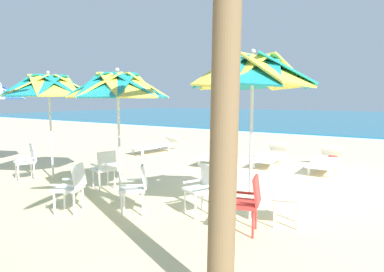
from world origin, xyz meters
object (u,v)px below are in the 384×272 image
(plastic_chair_6, at_px, (27,159))
(sun_lounger_2, at_px, (217,153))
(plastic_chair_4, at_px, (72,185))
(plastic_chair_3, at_px, (137,185))
(plastic_chair_1, at_px, (248,200))
(sun_lounger_1, at_px, (271,155))
(sun_lounger_0, at_px, (326,160))
(plastic_chair_2, at_px, (286,196))
(beach_ball, at_px, (333,156))
(plastic_chair_0, at_px, (202,186))
(sun_lounger_3, at_px, (156,145))
(beach_umbrella_1, at_px, (118,87))
(beach_umbrella_0, at_px, (253,74))
(beach_umbrella_2, at_px, (49,87))
(plastic_chair_5, at_px, (105,167))

(plastic_chair_6, height_order, sun_lounger_2, plastic_chair_6)
(plastic_chair_4, bearing_deg, plastic_chair_3, 32.28)
(plastic_chair_1, bearing_deg, plastic_chair_3, -172.47)
(plastic_chair_4, bearing_deg, sun_lounger_1, 76.23)
(plastic_chair_4, distance_m, sun_lounger_0, 6.77)
(plastic_chair_2, relative_size, beach_ball, 3.07)
(sun_lounger_2, bearing_deg, sun_lounger_1, 22.17)
(plastic_chair_0, xyz_separation_m, plastic_chair_2, (1.39, 0.23, 0.00))
(plastic_chair_3, relative_size, beach_ball, 3.07)
(sun_lounger_3, distance_m, beach_ball, 6.14)
(sun_lounger_3, bearing_deg, beach_umbrella_1, -57.73)
(beach_umbrella_0, xyz_separation_m, sun_lounger_1, (-1.27, 4.64, -2.10))
(beach_umbrella_2, xyz_separation_m, sun_lounger_0, (5.49, 4.78, -2.00))
(beach_umbrella_1, bearing_deg, plastic_chair_4, -101.57)
(plastic_chair_3, distance_m, sun_lounger_2, 4.91)
(sun_lounger_2, bearing_deg, plastic_chair_4, -89.57)
(plastic_chair_1, relative_size, beach_umbrella_1, 0.34)
(plastic_chair_0, height_order, sun_lounger_3, plastic_chair_0)
(beach_umbrella_2, relative_size, sun_lounger_2, 1.21)
(plastic_chair_1, xyz_separation_m, beach_ball, (0.05, 6.82, -0.36))
(plastic_chair_4, bearing_deg, plastic_chair_5, 116.50)
(plastic_chair_2, bearing_deg, plastic_chair_5, -179.18)
(plastic_chair_2, distance_m, beach_umbrella_1, 3.60)
(plastic_chair_2, xyz_separation_m, plastic_chair_3, (-2.38, -0.81, 0.00))
(plastic_chair_6, height_order, sun_lounger_3, plastic_chair_6)
(plastic_chair_0, distance_m, plastic_chair_3, 1.14)
(beach_umbrella_0, distance_m, plastic_chair_0, 2.06)
(beach_umbrella_1, relative_size, plastic_chair_3, 2.98)
(sun_lounger_2, bearing_deg, plastic_chair_3, -78.28)
(beach_umbrella_2, bearing_deg, plastic_chair_0, -0.99)
(plastic_chair_2, bearing_deg, plastic_chair_4, -156.99)
(sun_lounger_3, bearing_deg, plastic_chair_1, -40.63)
(plastic_chair_2, xyz_separation_m, beach_umbrella_1, (-3.14, -0.46, 1.71))
(sun_lounger_3, bearing_deg, sun_lounger_1, 2.25)
(plastic_chair_6, distance_m, beach_ball, 9.00)
(beach_umbrella_1, xyz_separation_m, beach_umbrella_2, (-2.63, 0.30, 0.07))
(plastic_chair_3, height_order, plastic_chair_6, same)
(plastic_chair_6, bearing_deg, plastic_chair_1, -0.81)
(sun_lounger_3, bearing_deg, sun_lounger_0, 1.81)
(plastic_chair_0, relative_size, beach_umbrella_2, 0.33)
(plastic_chair_4, height_order, sun_lounger_2, plastic_chair_4)
(sun_lounger_1, height_order, beach_ball, sun_lounger_1)
(sun_lounger_1, height_order, sun_lounger_3, same)
(beach_umbrella_0, distance_m, plastic_chair_4, 3.61)
(beach_umbrella_1, distance_m, plastic_chair_5, 1.96)
(beach_umbrella_2, distance_m, sun_lounger_2, 5.18)
(sun_lounger_1, bearing_deg, sun_lounger_2, -157.83)
(beach_umbrella_1, height_order, beach_ball, beach_umbrella_1)
(plastic_chair_4, bearing_deg, beach_umbrella_1, 78.43)
(plastic_chair_3, distance_m, sun_lounger_0, 5.83)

